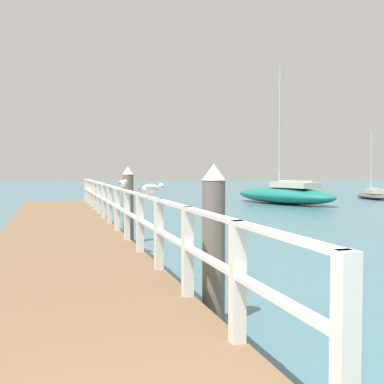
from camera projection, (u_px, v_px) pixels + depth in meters
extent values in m
cube|color=brown|center=(61.00, 237.00, 11.86)|extent=(2.75, 21.71, 0.44)
cube|color=silver|center=(345.00, 347.00, 2.56)|extent=(0.12, 0.12, 1.05)
cube|color=silver|center=(237.00, 282.00, 4.04)|extent=(0.12, 0.12, 1.05)
cube|color=silver|center=(188.00, 252.00, 5.52)|extent=(0.12, 0.12, 1.05)
cube|color=silver|center=(159.00, 234.00, 7.00)|extent=(0.12, 0.12, 1.05)
cube|color=silver|center=(140.00, 223.00, 8.48)|extent=(0.12, 0.12, 1.05)
cube|color=silver|center=(127.00, 215.00, 9.97)|extent=(0.12, 0.12, 1.05)
cube|color=silver|center=(117.00, 209.00, 11.45)|extent=(0.12, 0.12, 1.05)
cube|color=silver|center=(110.00, 204.00, 12.93)|extent=(0.12, 0.12, 1.05)
cube|color=silver|center=(104.00, 201.00, 14.41)|extent=(0.12, 0.12, 1.05)
cube|color=silver|center=(99.00, 198.00, 15.89)|extent=(0.12, 0.12, 1.05)
cube|color=silver|center=(95.00, 195.00, 17.37)|extent=(0.12, 0.12, 1.05)
cube|color=silver|center=(91.00, 193.00, 18.85)|extent=(0.12, 0.12, 1.05)
cube|color=silver|center=(88.00, 192.00, 20.34)|extent=(0.12, 0.12, 1.05)
cube|color=silver|center=(86.00, 190.00, 21.82)|extent=(0.12, 0.12, 1.05)
cube|color=silver|center=(113.00, 187.00, 12.16)|extent=(0.10, 20.11, 0.04)
cube|color=silver|center=(113.00, 205.00, 12.19)|extent=(0.10, 20.11, 0.04)
cylinder|color=#6B6056|center=(214.00, 253.00, 5.80)|extent=(0.28, 0.28, 1.78)
cone|color=white|center=(214.00, 172.00, 5.75)|extent=(0.29, 0.29, 0.20)
cylinder|color=#6B6056|center=(128.00, 209.00, 12.25)|extent=(0.28, 0.28, 1.78)
cone|color=white|center=(128.00, 171.00, 12.20)|extent=(0.29, 0.29, 0.20)
ellipsoid|color=white|center=(151.00, 189.00, 7.53)|extent=(0.28, 0.14, 0.15)
sphere|color=white|center=(161.00, 186.00, 7.58)|extent=(0.09, 0.09, 0.09)
cone|color=gold|center=(165.00, 186.00, 7.60)|extent=(0.05, 0.02, 0.02)
cone|color=#939399|center=(140.00, 188.00, 7.49)|extent=(0.08, 0.07, 0.07)
ellipsoid|color=#939399|center=(151.00, 187.00, 7.53)|extent=(0.23, 0.18, 0.04)
cylinder|color=tan|center=(150.00, 195.00, 7.56)|extent=(0.01, 0.01, 0.05)
cylinder|color=tan|center=(150.00, 195.00, 7.51)|extent=(0.01, 0.01, 0.05)
ellipsoid|color=white|center=(123.00, 183.00, 10.46)|extent=(0.18, 0.30, 0.15)
sphere|color=white|center=(125.00, 181.00, 10.31)|extent=(0.09, 0.09, 0.09)
cone|color=gold|center=(127.00, 181.00, 10.25)|extent=(0.03, 0.05, 0.02)
cone|color=#939399|center=(120.00, 183.00, 10.61)|extent=(0.08, 0.09, 0.07)
ellipsoid|color=#939399|center=(123.00, 182.00, 10.46)|extent=(0.22, 0.25, 0.04)
cylinder|color=tan|center=(124.00, 188.00, 10.49)|extent=(0.01, 0.01, 0.05)
cylinder|color=tan|center=(122.00, 188.00, 10.47)|extent=(0.01, 0.01, 0.05)
ellipsoid|color=#197266|center=(284.00, 195.00, 26.40)|extent=(4.35, 7.47, 0.92)
cylinder|color=#B2B2B7|center=(280.00, 127.00, 26.51)|extent=(0.10, 0.10, 6.69)
cylinder|color=#B2B2B7|center=(295.00, 181.00, 25.62)|extent=(0.81, 2.39, 0.08)
cube|color=beige|center=(295.00, 185.00, 25.66)|extent=(2.02, 2.83, 0.30)
ellipsoid|color=#4C4C51|center=(372.00, 196.00, 31.02)|extent=(2.63, 4.41, 0.35)
cylinder|color=#B2B2B7|center=(371.00, 162.00, 31.12)|extent=(0.10, 0.10, 4.08)
cylinder|color=#B2B2B7|center=(375.00, 188.00, 30.47)|extent=(0.53, 1.42, 0.08)
cube|color=beige|center=(375.00, 191.00, 30.50)|extent=(1.21, 1.68, 0.30)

